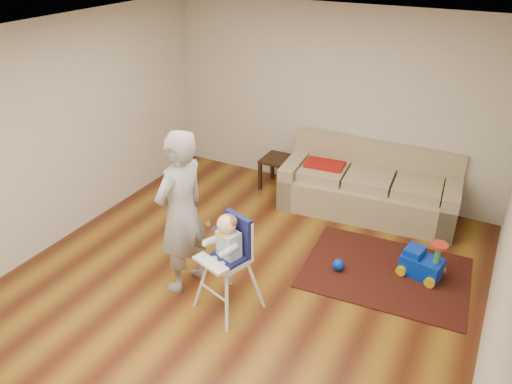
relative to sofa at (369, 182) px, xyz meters
The scene contains 9 objects.
ground 2.47m from the sofa, 108.33° to the right, with size 5.50×5.50×0.00m, color #472010.
room_envelope 2.40m from the sofa, 113.23° to the right, with size 5.04×5.52×2.72m.
sofa is the anchor object (origin of this frame).
side_table 1.44m from the sofa, behind, with size 0.48×0.48×0.48m, color black, non-canonical shape.
area_rug 1.52m from the sofa, 64.17° to the right, with size 1.84×1.38×0.01m, color black.
ride_on_toy 1.55m from the sofa, 49.44° to the right, with size 0.45×0.32×0.49m, color #0731CC, non-canonical shape.
toy_ball 1.58m from the sofa, 85.14° to the right, with size 0.14×0.14×0.14m, color #0731CC.
high_chair 2.75m from the sofa, 104.38° to the right, with size 0.66×0.66×1.13m.
adult 2.90m from the sofa, 117.07° to the right, with size 0.67×0.44×1.84m, color gray.
Camera 1 is at (2.26, -3.86, 3.57)m, focal length 35.00 mm.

